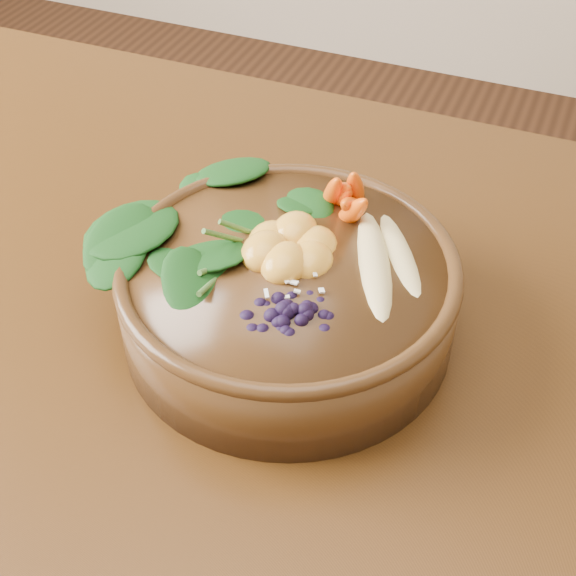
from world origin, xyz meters
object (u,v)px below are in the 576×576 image
Objects in this scene: stoneware_bowl at (288,297)px; mandarin_cluster at (290,235)px; dining_table at (171,435)px; carrot_cluster at (345,170)px; kale_heap at (235,200)px; banana_halves at (389,246)px; blueberry_pile at (294,295)px.

stoneware_bowl is 0.05m from mandarin_cluster.
dining_table is 0.27m from carrot_cluster.
kale_heap reaches higher than banana_halves.
kale_heap is 2.07× the size of mandarin_cluster.
mandarin_cluster is at bearing -129.81° from carrot_cluster.
banana_halves is at bearing 35.65° from dining_table.
kale_heap is 0.13m from banana_halves.
blueberry_pile reaches higher than stoneware_bowl.
mandarin_cluster is at bearing 107.46° from stoneware_bowl.
blueberry_pile reaches higher than mandarin_cluster.
carrot_cluster reaches higher than banana_halves.
carrot_cluster is at bearing 80.11° from stoneware_bowl.
stoneware_bowl is 1.75× the size of banana_halves.
banana_halves is at bearing 14.05° from mandarin_cluster.
banana_halves is 0.07m from mandarin_cluster.
kale_heap is 1.14× the size of banana_halves.
blueberry_pile is at bearing -63.34° from stoneware_bowl.
stoneware_bowl is 3.62× the size of carrot_cluster.
blueberry_pile is at bearing -109.55° from carrot_cluster.
banana_halves is 1.81× the size of mandarin_cluster.
mandarin_cluster is 0.69× the size of blueberry_pile.
banana_halves is at bearing -66.94° from carrot_cluster.
blueberry_pile reaches higher than banana_halves.
stoneware_bowl is 2.16× the size of blueberry_pile.
kale_heap is at bearing 150.67° from stoneware_bowl.
dining_table is 0.21m from mandarin_cluster.
mandarin_cluster is at bearing 170.25° from banana_halves.
mandarin_cluster is (-0.00, 0.02, 0.05)m from stoneware_bowl.
stoneware_bowl is at bearing -29.33° from kale_heap.
banana_halves is 0.09m from blueberry_pile.
stoneware_bowl is at bearing 42.09° from dining_table.
stoneware_bowl is 3.15× the size of mandarin_cluster.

